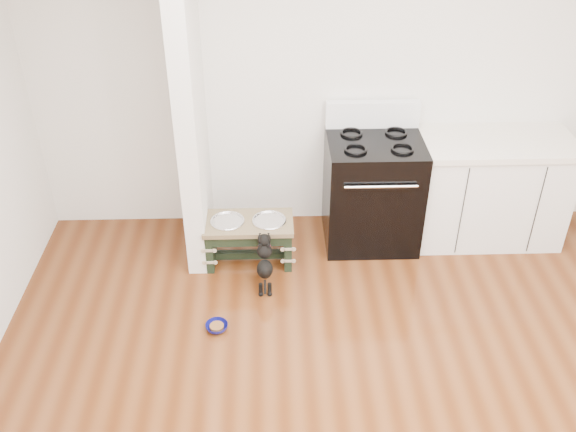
{
  "coord_description": "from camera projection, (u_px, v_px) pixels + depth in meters",
  "views": [
    {
      "loc": [
        -0.58,
        -2.33,
        3.23
      ],
      "look_at": [
        -0.46,
        1.59,
        0.61
      ],
      "focal_mm": 40.0,
      "sensor_mm": 36.0,
      "label": 1
    }
  ],
  "objects": [
    {
      "name": "floor_bowl",
      "position": [
        217.0,
        327.0,
        4.58
      ],
      "size": [
        0.21,
        0.21,
        0.05
      ],
      "rotation": [
        0.0,
        0.0,
        -0.36
      ],
      "color": "#0D0D5D",
      "rests_on": "ground"
    },
    {
      "name": "partition_wall",
      "position": [
        189.0,
        96.0,
        4.71
      ],
      "size": [
        0.15,
        0.8,
        2.7
      ],
      "primitive_type": "cube",
      "color": "silver",
      "rests_on": "ground"
    },
    {
      "name": "oven_range",
      "position": [
        372.0,
        190.0,
        5.28
      ],
      "size": [
        0.76,
        0.69,
        1.14
      ],
      "color": "black",
      "rests_on": "ground"
    },
    {
      "name": "cabinet_run",
      "position": [
        489.0,
        189.0,
        5.33
      ],
      "size": [
        1.24,
        0.64,
        0.91
      ],
      "color": "white",
      "rests_on": "ground"
    },
    {
      "name": "dog_feeder",
      "position": [
        249.0,
        233.0,
        5.11
      ],
      "size": [
        0.71,
        0.38,
        0.4
      ],
      "color": "black",
      "rests_on": "ground"
    },
    {
      "name": "room_shell",
      "position": [
        403.0,
        224.0,
        2.84
      ],
      "size": [
        5.0,
        5.0,
        5.0
      ],
      "color": "silver",
      "rests_on": "ground"
    },
    {
      "name": "puppy",
      "position": [
        265.0,
        262.0,
        4.87
      ],
      "size": [
        0.12,
        0.36,
        0.43
      ],
      "color": "black",
      "rests_on": "ground"
    }
  ]
}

